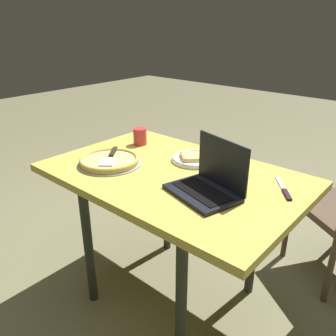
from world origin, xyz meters
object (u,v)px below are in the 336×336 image
at_px(pizza_plate, 194,158).
at_px(pizza_tray, 110,161).
at_px(dining_table, 173,187).
at_px(table_knife, 284,190).
at_px(drink_cup, 140,136).
at_px(laptop, 209,182).

relative_size(pizza_plate, pizza_tray, 0.75).
bearing_deg(pizza_tray, dining_table, 23.15).
xyz_separation_m(table_knife, drink_cup, (-0.90, 0.02, 0.05)).
height_order(laptop, table_knife, laptop).
bearing_deg(dining_table, drink_cup, 155.99).
xyz_separation_m(pizza_tray, drink_cup, (-0.10, 0.32, 0.03)).
bearing_deg(laptop, pizza_tray, -173.12).
relative_size(pizza_plate, table_knife, 1.25).
bearing_deg(table_knife, pizza_tray, -159.65).
relative_size(pizza_tray, drink_cup, 3.33).
bearing_deg(pizza_plate, drink_cup, -179.69).
relative_size(dining_table, table_knife, 6.41).
height_order(dining_table, laptop, laptop).
xyz_separation_m(dining_table, drink_cup, (-0.41, 0.18, 0.13)).
bearing_deg(pizza_plate, pizza_tray, -133.46).
distance_m(table_knife, drink_cup, 0.90).
distance_m(dining_table, drink_cup, 0.47).
xyz_separation_m(laptop, pizza_plate, (-0.26, 0.25, -0.04)).
xyz_separation_m(dining_table, laptop, (0.25, -0.07, 0.13)).
height_order(pizza_tray, drink_cup, drink_cup).
xyz_separation_m(pizza_plate, drink_cup, (-0.40, -0.00, 0.04)).
distance_m(dining_table, pizza_plate, 0.21).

